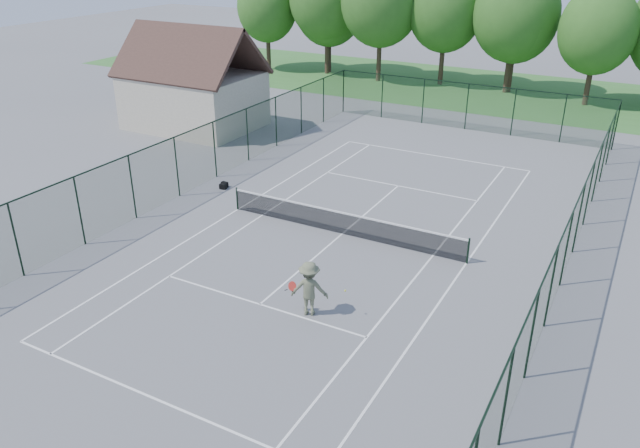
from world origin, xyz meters
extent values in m
plane|color=slate|center=(0.00, 0.00, 0.00)|extent=(140.00, 140.00, 0.00)
cube|color=#3D7A33|center=(0.00, 30.00, 0.01)|extent=(80.00, 16.00, 0.01)
cube|color=white|center=(0.00, 11.88, 0.00)|extent=(10.97, 0.08, 0.01)
cube|color=white|center=(0.00, -11.88, 0.00)|extent=(10.97, 0.08, 0.01)
cube|color=white|center=(0.00, 6.40, 0.00)|extent=(8.23, 0.08, 0.01)
cube|color=white|center=(0.00, -6.40, 0.00)|extent=(8.23, 0.08, 0.01)
cube|color=white|center=(5.49, 0.00, 0.00)|extent=(0.08, 23.77, 0.01)
cube|color=white|center=(-5.49, 0.00, 0.00)|extent=(0.08, 23.77, 0.01)
cube|color=white|center=(4.12, 0.00, 0.00)|extent=(0.08, 23.77, 0.01)
cube|color=white|center=(-4.12, 0.00, 0.00)|extent=(0.08, 23.77, 0.01)
cube|color=white|center=(0.00, 0.00, 0.00)|extent=(0.08, 12.80, 0.01)
cylinder|color=black|center=(-5.50, 0.00, 0.55)|extent=(0.08, 0.08, 1.10)
cylinder|color=black|center=(5.50, 0.00, 0.55)|extent=(0.08, 0.08, 1.10)
cube|color=black|center=(0.00, 0.00, 0.50)|extent=(11.00, 0.02, 0.96)
cube|color=white|center=(0.00, 0.00, 1.00)|extent=(11.00, 0.05, 0.07)
cube|color=#15351B|center=(0.00, 18.00, 1.50)|extent=(18.00, 0.02, 3.00)
cube|color=#15351B|center=(9.00, 0.00, 1.50)|extent=(0.02, 36.00, 3.00)
cube|color=#15351B|center=(-9.00, 0.00, 1.50)|extent=(0.02, 36.00, 3.00)
cube|color=black|center=(0.00, 18.00, 3.00)|extent=(18.00, 0.05, 0.05)
cube|color=black|center=(9.00, 0.00, 3.00)|extent=(0.05, 36.00, 0.05)
cube|color=black|center=(-9.00, 0.00, 3.00)|extent=(0.05, 36.00, 0.05)
cube|color=beige|center=(-16.00, 10.00, 1.75)|extent=(8.00, 6.00, 3.50)
cube|color=#493027|center=(-16.00, 11.50, 5.00)|extent=(8.60, 3.27, 3.27)
cube|color=#493027|center=(-16.00, 8.50, 5.00)|extent=(8.60, 3.27, 3.27)
cylinder|color=#432E23|center=(-16.50, 30.00, 2.10)|extent=(0.40, 0.40, 4.20)
ellipsoid|color=#366E23|center=(-16.50, 30.00, 6.00)|extent=(6.40, 6.40, 7.40)
cylinder|color=#432E23|center=(0.00, 30.00, 2.10)|extent=(0.40, 0.40, 4.20)
ellipsoid|color=#366E23|center=(0.00, 30.00, 6.00)|extent=(6.40, 6.40, 7.40)
cube|color=black|center=(-7.74, 2.01, 0.14)|extent=(0.36, 0.24, 0.27)
cube|color=black|center=(-7.65, 1.75, 0.13)|extent=(0.37, 0.26, 0.27)
imported|color=#64684C|center=(1.80, -6.06, 0.98)|extent=(1.44, 1.12, 1.96)
sphere|color=#D1DA33|center=(2.95, -5.66, 1.02)|extent=(0.07, 0.07, 0.07)
camera|label=1|loc=(10.73, -21.69, 11.84)|focal=35.00mm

